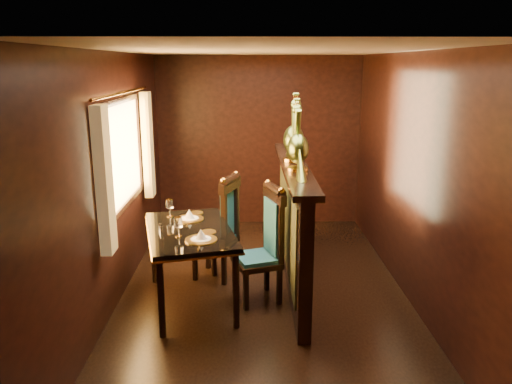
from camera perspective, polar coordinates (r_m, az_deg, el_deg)
The scene contains 8 objects.
ground at distance 5.42m, azimuth 0.87°, elevation -11.58°, with size 5.00×5.00×0.00m, color black.
room_shell at distance 4.95m, azimuth -0.05°, elevation 5.19°, with size 3.04×5.04×2.52m.
partition at distance 5.45m, azimuth 4.18°, elevation -3.38°, with size 0.26×2.70×1.36m.
dining_table at distance 5.01m, azimuth -7.62°, elevation -5.00°, with size 1.10×1.50×0.99m.
chair_left at distance 5.10m, azimuth 1.30°, elevation -5.50°, with size 0.56×0.58×1.23m.
chair_right at distance 5.59m, azimuth -3.63°, elevation -3.76°, with size 0.57×0.58×1.22m.
peacock_left at distance 4.85m, azimuth 4.85°, elevation 6.44°, with size 0.22×0.58×0.69m, color #194D2F, non-canonical shape.
peacock_right at distance 5.32m, azimuth 4.34°, elevation 7.41°, with size 0.23×0.62×0.74m, color #194D2F, non-canonical shape.
Camera 1 is at (-0.16, -4.86, 2.38)m, focal length 35.00 mm.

